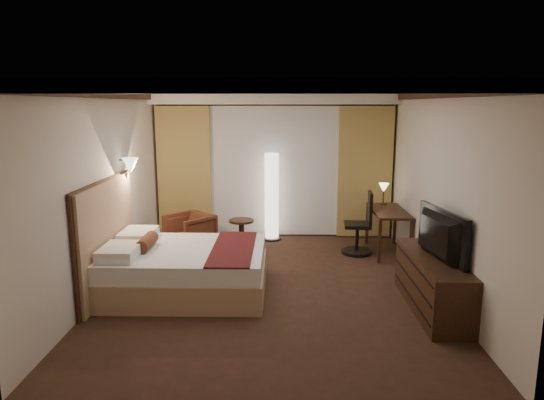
{
  "coord_description": "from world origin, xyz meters",
  "views": [
    {
      "loc": [
        0.13,
        -6.43,
        2.5
      ],
      "look_at": [
        0.0,
        0.4,
        1.15
      ],
      "focal_mm": 32.0,
      "sensor_mm": 36.0,
      "label": 1
    }
  ],
  "objects_px": {
    "bed": "(187,269)",
    "office_chair": "(358,223)",
    "side_table": "(242,233)",
    "dresser": "(432,283)",
    "television": "(433,231)",
    "desk": "(388,231)",
    "armchair": "(190,230)",
    "floor_lamp": "(272,197)"
  },
  "relations": [
    {
      "from": "bed",
      "to": "office_chair",
      "type": "xyz_separation_m",
      "value": [
        2.56,
        1.75,
        0.23
      ]
    },
    {
      "from": "side_table",
      "to": "dresser",
      "type": "height_order",
      "value": "dresser"
    },
    {
      "from": "side_table",
      "to": "television",
      "type": "relative_size",
      "value": 0.42
    },
    {
      "from": "desk",
      "to": "office_chair",
      "type": "distance_m",
      "value": 0.55
    },
    {
      "from": "desk",
      "to": "office_chair",
      "type": "bearing_deg",
      "value": -174.56
    },
    {
      "from": "side_table",
      "to": "armchair",
      "type": "bearing_deg",
      "value": -164.84
    },
    {
      "from": "dresser",
      "to": "television",
      "type": "xyz_separation_m",
      "value": [
        -0.03,
        0.0,
        0.67
      ]
    },
    {
      "from": "office_chair",
      "to": "television",
      "type": "bearing_deg",
      "value": -71.7
    },
    {
      "from": "floor_lamp",
      "to": "bed",
      "type": "bearing_deg",
      "value": -112.86
    },
    {
      "from": "television",
      "to": "bed",
      "type": "bearing_deg",
      "value": 70.76
    },
    {
      "from": "armchair",
      "to": "television",
      "type": "height_order",
      "value": "television"
    },
    {
      "from": "side_table",
      "to": "television",
      "type": "bearing_deg",
      "value": -46.32
    },
    {
      "from": "desk",
      "to": "television",
      "type": "relative_size",
      "value": 1.07
    },
    {
      "from": "floor_lamp",
      "to": "desk",
      "type": "relative_size",
      "value": 1.33
    },
    {
      "from": "side_table",
      "to": "floor_lamp",
      "type": "height_order",
      "value": "floor_lamp"
    },
    {
      "from": "bed",
      "to": "television",
      "type": "bearing_deg",
      "value": -9.75
    },
    {
      "from": "armchair",
      "to": "office_chair",
      "type": "bearing_deg",
      "value": 40.53
    },
    {
      "from": "floor_lamp",
      "to": "desk",
      "type": "height_order",
      "value": "floor_lamp"
    },
    {
      "from": "bed",
      "to": "desk",
      "type": "bearing_deg",
      "value": 30.3
    },
    {
      "from": "bed",
      "to": "desk",
      "type": "xyz_separation_m",
      "value": [
        3.09,
        1.8,
        0.07
      ]
    },
    {
      "from": "side_table",
      "to": "office_chair",
      "type": "bearing_deg",
      "value": -10.57
    },
    {
      "from": "desk",
      "to": "dresser",
      "type": "xyz_separation_m",
      "value": [
        0.05,
        -2.34,
        -0.04
      ]
    },
    {
      "from": "floor_lamp",
      "to": "desk",
      "type": "bearing_deg",
      "value": -21.55
    },
    {
      "from": "armchair",
      "to": "dresser",
      "type": "height_order",
      "value": "armchair"
    },
    {
      "from": "armchair",
      "to": "side_table",
      "type": "xyz_separation_m",
      "value": [
        0.88,
        0.24,
        -0.11
      ]
    },
    {
      "from": "armchair",
      "to": "dresser",
      "type": "bearing_deg",
      "value": 8.15
    },
    {
      "from": "bed",
      "to": "dresser",
      "type": "xyz_separation_m",
      "value": [
        3.14,
        -0.53,
        0.03
      ]
    },
    {
      "from": "floor_lamp",
      "to": "dresser",
      "type": "distance_m",
      "value": 3.77
    },
    {
      "from": "floor_lamp",
      "to": "dresser",
      "type": "xyz_separation_m",
      "value": [
        2.05,
        -3.13,
        -0.48
      ]
    },
    {
      "from": "side_table",
      "to": "office_chair",
      "type": "xyz_separation_m",
      "value": [
        2.0,
        -0.37,
        0.29
      ]
    },
    {
      "from": "floor_lamp",
      "to": "dresser",
      "type": "height_order",
      "value": "floor_lamp"
    },
    {
      "from": "armchair",
      "to": "desk",
      "type": "relative_size",
      "value": 0.57
    },
    {
      "from": "dresser",
      "to": "armchair",
      "type": "bearing_deg",
      "value": 144.96
    },
    {
      "from": "bed",
      "to": "desk",
      "type": "relative_size",
      "value": 1.7
    },
    {
      "from": "bed",
      "to": "floor_lamp",
      "type": "bearing_deg",
      "value": 67.14
    },
    {
      "from": "floor_lamp",
      "to": "armchair",
      "type": "bearing_deg",
      "value": -153.44
    },
    {
      "from": "bed",
      "to": "armchair",
      "type": "distance_m",
      "value": 1.92
    },
    {
      "from": "desk",
      "to": "dresser",
      "type": "distance_m",
      "value": 2.34
    },
    {
      "from": "desk",
      "to": "television",
      "type": "distance_m",
      "value": 2.42
    },
    {
      "from": "armchair",
      "to": "dresser",
      "type": "relative_size",
      "value": 0.41
    },
    {
      "from": "armchair",
      "to": "office_chair",
      "type": "xyz_separation_m",
      "value": [
        2.88,
        -0.13,
        0.18
      ]
    },
    {
      "from": "armchair",
      "to": "television",
      "type": "distance_m",
      "value": 4.25
    }
  ]
}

